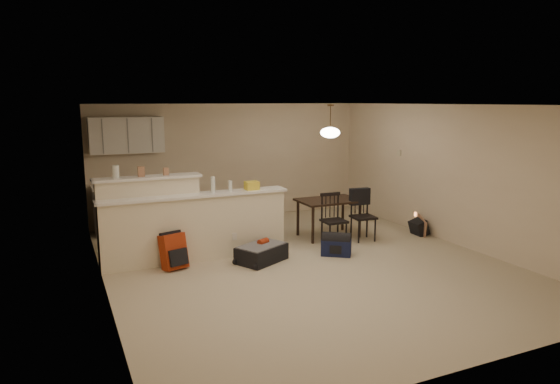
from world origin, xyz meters
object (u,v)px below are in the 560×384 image
dining_chair_far (363,216)px  black_daypack (419,228)px  suitcase (262,253)px  red_backpack (173,251)px  pendant_lamp (330,132)px  dining_table (329,204)px  dining_chair_near (334,220)px  navy_duffel (336,247)px

dining_chair_far → black_daypack: dining_chair_far is taller
suitcase → black_daypack: black_daypack is taller
red_backpack → pendant_lamp: bearing=-4.9°
dining_chair_far → red_backpack: (-3.56, -0.13, -0.20)m
dining_table → suitcase: (-1.74, -0.88, -0.50)m
dining_table → red_backpack: size_ratio=2.13×
pendant_lamp → black_daypack: 2.55m
pendant_lamp → red_backpack: 3.61m
dining_chair_near → navy_duffel: 0.71m
dining_table → dining_chair_far: (0.45, -0.50, -0.17)m
pendant_lamp → red_backpack: size_ratio=1.14×
dining_table → red_backpack: (-3.11, -0.63, -0.36)m
dining_chair_near → dining_chair_far: (0.64, 0.03, 0.00)m
pendant_lamp → dining_chair_far: bearing=-47.9°
pendant_lamp → red_backpack: pendant_lamp is taller
navy_duffel → black_daypack: bearing=47.5°
dining_chair_near → black_daypack: dining_chair_near is taller
dining_table → dining_chair_far: dining_chair_far is taller
dining_table → dining_chair_near: bearing=-109.6°
pendant_lamp → dining_chair_near: size_ratio=0.67×
dining_chair_far → suitcase: dining_chair_far is taller
pendant_lamp → dining_table: bearing=63.4°
dining_table → navy_duffel: size_ratio=2.35×
suitcase → red_backpack: red_backpack is taller
dining_chair_near → red_backpack: size_ratio=1.71×
dining_table → pendant_lamp: pendant_lamp is taller
navy_duffel → red_backpack: bearing=-154.3°
suitcase → dining_chair_far: bearing=-17.7°
suitcase → red_backpack: size_ratio=1.44×
dining_table → black_daypack: 1.83m
red_backpack → navy_duffel: 2.68m
dining_chair_near → dining_chair_far: 0.64m
pendant_lamp → black_daypack: size_ratio=1.90×
pendant_lamp → dining_chair_far: (0.45, -0.50, -1.52)m
pendant_lamp → suitcase: (-1.74, -0.88, -1.86)m
pendant_lamp → dining_chair_near: (-0.19, -0.53, -1.53)m
dining_chair_far → black_daypack: bearing=-0.6°
dining_table → red_backpack: dining_table is taller
dining_chair_near → dining_chair_far: size_ratio=0.99×
suitcase → navy_duffel: size_ratio=1.59×
dining_chair_near → suitcase: (-1.55, -0.35, -0.33)m
red_backpack → black_daypack: size_ratio=1.67×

